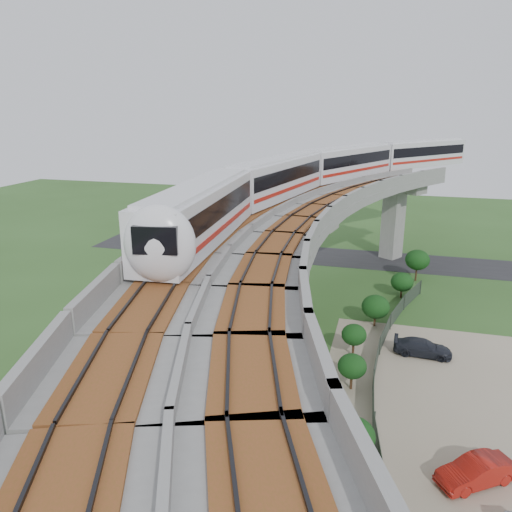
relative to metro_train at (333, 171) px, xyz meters
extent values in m
plane|color=#2E5120|center=(-3.05, -17.76, -12.31)|extent=(160.00, 160.00, 0.00)
cube|color=gray|center=(10.95, -19.76, -12.29)|extent=(18.00, 26.00, 0.04)
cube|color=#232326|center=(-3.05, 12.24, -12.29)|extent=(60.00, 8.00, 0.03)
cube|color=#99968E|center=(6.06, 14.03, -8.11)|extent=(2.86, 2.93, 8.40)
cube|color=#99968E|center=(6.06, 14.03, -3.31)|extent=(7.21, 5.74, 1.20)
cube|color=#99968E|center=(-2.14, -7.34, -8.11)|extent=(2.35, 2.51, 8.40)
cube|color=#99968E|center=(-2.14, -7.34, -3.31)|extent=(7.31, 3.58, 1.20)
cube|color=#99968E|center=(-2.14, -28.18, -8.11)|extent=(2.35, 2.51, 8.40)
cube|color=#99968E|center=(-2.14, -28.18, -3.31)|extent=(7.31, 3.58, 1.20)
cube|color=gray|center=(3.13, 8.77, -2.31)|extent=(16.42, 20.91, 0.80)
cube|color=gray|center=(-0.72, 10.68, -1.41)|extent=(8.66, 17.08, 1.00)
cube|color=gray|center=(6.99, 6.87, -1.41)|extent=(8.66, 17.08, 1.00)
cube|color=brown|center=(1.16, 9.75, -1.85)|extent=(10.68, 18.08, 0.12)
cube|color=black|center=(1.16, 9.75, -1.73)|extent=(9.69, 17.59, 0.12)
cube|color=brown|center=(5.11, 7.80, -1.85)|extent=(10.68, 18.08, 0.12)
cube|color=black|center=(5.11, 7.80, -1.73)|extent=(9.69, 17.59, 0.12)
cube|color=gray|center=(-2.36, -8.64, -2.31)|extent=(11.77, 20.03, 0.80)
cube|color=gray|center=(-6.60, -7.98, -1.41)|extent=(3.22, 18.71, 1.00)
cube|color=gray|center=(1.89, -9.29, -1.41)|extent=(3.22, 18.71, 1.00)
cube|color=brown|center=(-4.53, -8.30, -1.85)|extent=(5.44, 19.05, 0.12)
cube|color=black|center=(-4.53, -8.30, -1.73)|extent=(4.35, 18.88, 0.12)
cube|color=brown|center=(-0.18, -8.97, -1.85)|extent=(5.44, 19.05, 0.12)
cube|color=black|center=(-0.18, -8.97, -1.73)|extent=(4.35, 18.88, 0.12)
cube|color=gray|center=(-2.36, -26.89, -2.31)|extent=(11.77, 20.03, 0.80)
cube|color=gray|center=(-6.60, -27.54, -1.41)|extent=(3.22, 18.71, 1.00)
cube|color=gray|center=(1.89, -26.24, -1.41)|extent=(3.22, 18.71, 1.00)
cube|color=brown|center=(-4.53, -27.23, -1.85)|extent=(5.44, 19.05, 0.12)
cube|color=black|center=(-4.53, -27.23, -1.73)|extent=(4.35, 18.88, 0.12)
cube|color=brown|center=(-0.18, -26.56, -1.85)|extent=(5.44, 19.05, 0.12)
cube|color=black|center=(-0.18, -26.56, -1.73)|extent=(4.35, 18.88, 0.12)
cube|color=silver|center=(-5.14, -21.53, -0.07)|extent=(3.60, 15.14, 3.20)
cube|color=silver|center=(-5.14, -21.53, 1.63)|extent=(3.02, 14.35, 0.22)
cube|color=black|center=(-5.14, -21.53, 0.38)|extent=(3.63, 14.54, 1.15)
cube|color=#B41C12|center=(-5.14, -21.53, -0.82)|extent=(3.63, 14.54, 0.30)
cube|color=black|center=(-5.14, -21.53, -1.53)|extent=(2.67, 12.84, 0.28)
cube|color=silver|center=(-4.13, -6.01, -0.07)|extent=(5.49, 15.24, 3.20)
cube|color=silver|center=(-4.13, -6.01, 1.63)|extent=(4.81, 14.40, 0.22)
cube|color=black|center=(-4.13, -6.01, 0.38)|extent=(5.43, 14.66, 1.15)
cube|color=#B41C12|center=(-4.13, -6.01, -0.82)|extent=(5.43, 14.66, 0.30)
cube|color=black|center=(-4.13, -6.01, -1.53)|extent=(4.28, 12.88, 0.28)
cube|color=silver|center=(0.70, 8.78, -0.07)|extent=(8.84, 14.72, 3.20)
cube|color=silver|center=(0.70, 8.78, 1.63)|extent=(8.04, 13.81, 0.22)
cube|color=black|center=(0.70, 8.78, 0.38)|extent=(8.64, 14.20, 1.15)
cube|color=#B41C12|center=(0.70, 8.78, -0.82)|extent=(8.64, 14.20, 0.30)
cube|color=black|center=(0.70, 8.78, -1.53)|extent=(7.16, 12.34, 0.28)
cube|color=silver|center=(9.04, 21.91, -0.07)|extent=(11.65, 13.27, 3.20)
cube|color=silver|center=(9.04, 21.91, 1.63)|extent=(10.75, 12.35, 0.22)
cube|color=black|center=(9.04, 21.91, 0.38)|extent=(11.31, 12.85, 1.15)
cube|color=#B41C12|center=(9.04, 21.91, -0.82)|extent=(11.31, 12.85, 0.30)
cube|color=black|center=(9.04, 21.91, -1.53)|extent=(9.60, 11.03, 0.28)
ellipsoid|color=silver|center=(-4.28, -28.74, 0.08)|extent=(3.60, 2.38, 3.64)
cylinder|color=#2D382D|center=(9.20, 1.53, -11.56)|extent=(0.08, 0.08, 1.50)
cube|color=#2D382D|center=(8.33, -0.78, -11.56)|extent=(1.69, 4.77, 1.40)
cylinder|color=#2D382D|center=(7.57, -3.14, -11.56)|extent=(0.08, 0.08, 1.50)
cube|color=#2D382D|center=(6.92, -5.52, -11.56)|extent=(1.23, 4.91, 1.40)
cylinder|color=#2D382D|center=(6.39, -7.94, -11.56)|extent=(0.08, 0.08, 1.50)
cube|color=#2D382D|center=(5.98, -10.37, -11.56)|extent=(0.75, 4.99, 1.40)
cylinder|color=#2D382D|center=(5.68, -12.83, -11.56)|extent=(0.08, 0.08, 1.50)
cube|color=#2D382D|center=(5.51, -15.29, -11.56)|extent=(0.27, 5.04, 1.40)
cylinder|color=#2D382D|center=(5.45, -17.76, -11.56)|extent=(0.08, 0.08, 1.50)
cube|color=#2D382D|center=(5.51, -20.23, -11.56)|extent=(0.27, 5.04, 1.40)
cylinder|color=#2D382D|center=(5.68, -22.70, -11.56)|extent=(0.08, 0.08, 1.50)
cube|color=#2D382D|center=(5.98, -25.15, -11.56)|extent=(0.75, 4.99, 1.40)
cylinder|color=#2D382D|center=(6.39, -27.59, -11.56)|extent=(0.08, 0.08, 1.50)
cylinder|color=#382314|center=(8.87, 5.68, -11.50)|extent=(0.18, 0.18, 1.61)
ellipsoid|color=#113611|center=(8.87, 5.68, -9.92)|extent=(2.59, 2.59, 2.20)
cylinder|color=#382314|center=(7.29, 0.01, -11.80)|extent=(0.18, 0.18, 1.02)
ellipsoid|color=#113611|center=(7.29, 0.01, -10.63)|extent=(2.19, 2.19, 1.86)
cylinder|color=#382314|center=(5.05, -7.50, -11.77)|extent=(0.18, 0.18, 1.09)
ellipsoid|color=#113611|center=(5.05, -7.50, -10.50)|extent=(2.39, 2.39, 2.03)
cylinder|color=#382314|center=(3.71, -13.51, -11.69)|extent=(0.18, 0.18, 1.24)
ellipsoid|color=#113611|center=(3.71, -13.51, -10.50)|extent=(1.89, 1.89, 1.61)
cylinder|color=#382314|center=(3.97, -18.22, -11.73)|extent=(0.18, 0.18, 1.16)
ellipsoid|color=#113611|center=(3.97, -18.22, -10.57)|extent=(1.93, 1.93, 1.64)
cylinder|color=#382314|center=(4.69, -25.61, -11.78)|extent=(0.18, 0.18, 1.05)
ellipsoid|color=#113611|center=(4.69, -25.61, -10.58)|extent=(2.26, 2.26, 1.92)
cylinder|color=#382314|center=(4.13, -29.31, -11.68)|extent=(0.18, 0.18, 1.25)
ellipsoid|color=#113611|center=(4.13, -29.31, -10.47)|extent=(1.95, 1.95, 1.66)
imported|color=maroon|center=(10.81, -25.44, -11.58)|extent=(4.27, 3.57, 1.38)
imported|color=black|center=(8.82, -11.97, -11.64)|extent=(4.38, 1.94, 1.25)
camera|label=1|loc=(5.62, -48.47, 6.06)|focal=35.00mm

